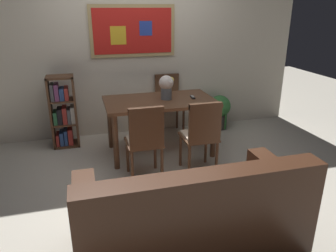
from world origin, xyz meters
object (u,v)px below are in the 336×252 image
(dining_chair_near_left, at_px, (145,137))
(tv_remote, at_px, (193,97))
(leather_couch, at_px, (191,217))
(dining_chair_far_right, at_px, (169,99))
(flower_vase, at_px, (166,86))
(potted_ivy, at_px, (220,110))
(bookshelf, at_px, (63,114))
(dining_chair_near_right, at_px, (201,132))
(dining_table, at_px, (160,107))

(dining_chair_near_left, height_order, tv_remote, dining_chair_near_left)
(leather_couch, bearing_deg, dining_chair_far_right, 78.29)
(dining_chair_far_right, bearing_deg, flower_vase, -107.58)
(potted_ivy, bearing_deg, flower_vase, -149.64)
(dining_chair_near_left, xyz_separation_m, flower_vase, (0.44, 0.72, 0.39))
(bookshelf, xyz_separation_m, flower_vase, (1.35, -0.56, 0.44))
(dining_chair_far_right, bearing_deg, potted_ivy, -6.36)
(bookshelf, bearing_deg, dining_chair_far_right, 5.59)
(dining_chair_far_right, relative_size, dining_chair_near_left, 1.00)
(dining_chair_near_right, xyz_separation_m, bookshelf, (-1.57, 1.30, -0.05))
(leather_couch, height_order, potted_ivy, leather_couch)
(dining_chair_far_right, bearing_deg, bookshelf, -174.41)
(dining_chair_near_left, xyz_separation_m, leather_couch, (0.12, -1.22, -0.23))
(dining_chair_near_left, xyz_separation_m, bookshelf, (-0.91, 1.28, -0.05))
(potted_ivy, xyz_separation_m, flower_vase, (-1.07, -0.62, 0.62))
(dining_chair_near_left, bearing_deg, dining_table, 63.78)
(tv_remote, bearing_deg, leather_couch, -109.58)
(dining_chair_near_left, bearing_deg, dining_chair_far_right, 65.02)
(dining_table, relative_size, dining_chair_far_right, 1.58)
(potted_ivy, height_order, tv_remote, tv_remote)
(dining_chair_near_left, relative_size, flower_vase, 2.89)
(dining_chair_far_right, height_order, flower_vase, flower_vase)
(flower_vase, distance_m, tv_remote, 0.39)
(dining_chair_far_right, bearing_deg, dining_table, -113.76)
(leather_couch, distance_m, tv_remote, 2.07)
(dining_chair_far_right, xyz_separation_m, leather_couch, (-0.55, -2.66, -0.23))
(dining_table, bearing_deg, bookshelf, 155.36)
(dining_chair_near_right, distance_m, leather_couch, 1.34)
(dining_chair_near_right, height_order, tv_remote, dining_chair_near_right)
(dining_chair_near_left, height_order, potted_ivy, dining_chair_near_left)
(dining_chair_near_right, distance_m, flower_vase, 0.86)
(dining_chair_near_right, height_order, leather_couch, dining_chair_near_right)
(dining_table, distance_m, potted_ivy, 1.37)
(bookshelf, bearing_deg, dining_table, -24.64)
(dining_table, xyz_separation_m, dining_chair_far_right, (0.32, 0.73, -0.11))
(dining_chair_near_left, bearing_deg, tv_remote, 40.70)
(dining_table, bearing_deg, dining_chair_far_right, 66.24)
(tv_remote, bearing_deg, bookshelf, 160.65)
(dining_chair_far_right, height_order, dining_chair_near_left, same)
(bookshelf, bearing_deg, tv_remote, -19.35)
(dining_chair_near_right, xyz_separation_m, leather_couch, (-0.54, -1.20, -0.23))
(bookshelf, relative_size, tv_remote, 6.35)
(dining_chair_near_left, distance_m, leather_couch, 1.24)
(dining_table, bearing_deg, flower_vase, 8.75)
(dining_chair_near_left, distance_m, bookshelf, 1.57)
(bookshelf, height_order, tv_remote, bookshelf)
(dining_chair_near_left, xyz_separation_m, dining_chair_near_right, (0.66, -0.02, 0.00))
(potted_ivy, relative_size, tv_remote, 3.46)
(dining_chair_far_right, bearing_deg, tv_remote, -80.51)
(potted_ivy, xyz_separation_m, tv_remote, (-0.71, -0.66, 0.45))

